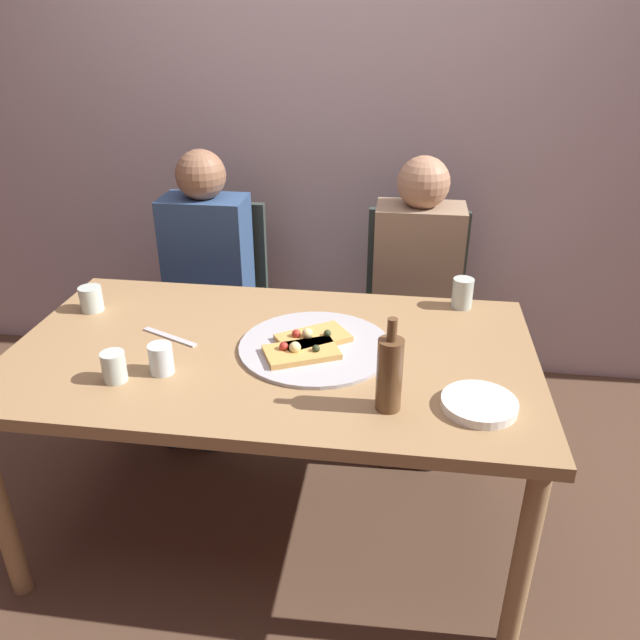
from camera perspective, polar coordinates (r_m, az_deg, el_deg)
The scene contains 17 objects.
ground_plane at distance 2.39m, azimuth -3.82°, elevation -17.95°, with size 8.00×8.00×0.00m, color #513828.
back_wall at distance 2.97m, azimuth 0.47°, elevation 19.37°, with size 6.00×0.10×2.60m, color #B29EA3.
dining_table at distance 1.99m, azimuth -4.39°, elevation -4.44°, with size 1.64×0.93×0.72m.
pizza_tray at distance 1.95m, azimuth -0.41°, elevation -2.47°, with size 0.48×0.48×0.01m, color #ADADB2.
pizza_slice_last at distance 1.89m, azimuth -1.79°, elevation -2.91°, with size 0.25×0.21×0.05m.
pizza_slice_extra at distance 1.97m, azimuth -0.69°, elevation -1.60°, with size 0.25×0.23×0.05m.
wine_bottle at distance 1.63m, azimuth 6.41°, elevation -4.87°, with size 0.07×0.07×0.27m.
tumbler_near at distance 1.86m, azimuth -18.41°, elevation -4.09°, with size 0.07×0.07×0.09m, color #B7C6BC.
tumbler_far at distance 2.26m, azimuth 12.96°, elevation 2.43°, with size 0.07×0.07×0.11m, color #B7C6BC.
wine_glass at distance 2.32m, azimuth -20.28°, elevation 1.84°, with size 0.08×0.08×0.09m, color #B7C6BC.
short_glass at distance 1.86m, azimuth -14.40°, elevation -3.48°, with size 0.07×0.07×0.09m, color silver.
plate_stack at distance 1.72m, azimuth 14.42°, elevation -7.49°, with size 0.20×0.20×0.03m, color white.
table_knife at distance 2.07m, azimuth -13.65°, elevation -1.52°, with size 0.22×0.02×0.01m, color #B7B7BC.
chair_left at distance 2.90m, azimuth -9.63°, elevation 2.64°, with size 0.44×0.44×0.90m.
chair_right at distance 2.78m, azimuth 8.64°, elevation 1.59°, with size 0.44×0.44×0.90m.
guest_in_sweater at distance 2.72m, azimuth -10.74°, elevation 3.81°, with size 0.36×0.56×1.17m.
guest_in_beanie at distance 2.59m, azimuth 8.82°, elevation 2.75°, with size 0.36×0.56×1.17m.
Camera 1 is at (0.39, -1.66, 1.68)m, focal length 34.82 mm.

